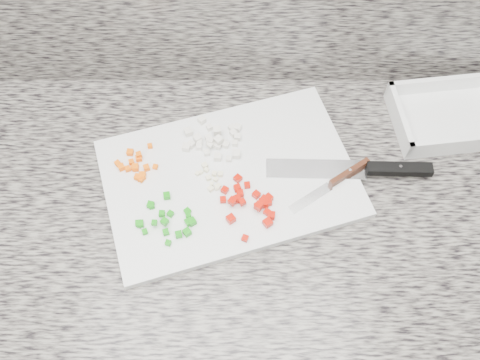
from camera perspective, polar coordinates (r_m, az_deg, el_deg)
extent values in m
cube|color=silver|center=(1.45, -3.16, -10.67)|extent=(3.92, 0.62, 0.86)
cube|color=slate|center=(1.04, -4.35, -2.45)|extent=(3.96, 0.64, 0.04)
cube|color=silver|center=(1.03, -1.11, 0.19)|extent=(0.54, 0.44, 0.02)
cube|color=#F96205|center=(1.06, -12.92, 1.75)|extent=(0.01, 0.01, 0.01)
cube|color=#F96205|center=(1.04, -9.94, 1.30)|extent=(0.01, 0.01, 0.01)
cube|color=#F96205|center=(1.05, -11.51, 1.90)|extent=(0.01, 0.01, 0.01)
cube|color=#F96205|center=(1.03, -10.53, 0.14)|extent=(0.02, 0.02, 0.01)
cube|color=#F96205|center=(1.06, -10.74, 2.30)|extent=(0.01, 0.01, 0.01)
cube|color=#F96205|center=(1.05, -11.36, 1.32)|extent=(0.01, 0.01, 0.01)
cube|color=#F96205|center=(1.05, -10.73, 2.68)|extent=(0.01, 0.01, 0.01)
cube|color=#F96205|center=(1.05, -11.10, 1.33)|extent=(0.01, 0.01, 0.01)
cube|color=#F96205|center=(1.03, -10.87, 0.31)|extent=(0.01, 0.01, 0.01)
cube|color=#F96205|center=(1.07, -11.65, 2.92)|extent=(0.01, 0.01, 0.01)
cube|color=#F96205|center=(1.05, -11.89, 1.18)|extent=(0.01, 0.01, 0.01)
cube|color=#F96205|center=(1.03, -10.36, 0.49)|extent=(0.01, 0.01, 0.01)
cube|color=#F96205|center=(1.05, -12.55, 1.34)|extent=(0.02, 0.02, 0.01)
cube|color=#F96205|center=(1.07, -9.58, 3.60)|extent=(0.01, 0.01, 0.01)
cube|color=#F96205|center=(1.03, -10.65, 0.28)|extent=(0.02, 0.02, 0.01)
cube|color=#F96205|center=(1.04, -11.09, 1.20)|extent=(0.01, 0.01, 0.01)
cube|color=#F96205|center=(1.04, -9.03, 1.41)|extent=(0.01, 0.01, 0.01)
cube|color=silver|center=(1.06, -5.23, 3.80)|extent=(0.02, 0.02, 0.01)
cube|color=silver|center=(1.06, -1.79, 4.05)|extent=(0.02, 0.02, 0.01)
cube|color=silver|center=(1.05, -1.52, 3.78)|extent=(0.01, 0.01, 0.01)
cube|color=silver|center=(1.08, -0.87, 5.61)|extent=(0.02, 0.02, 0.01)
cube|color=silver|center=(1.04, -3.22, 3.78)|extent=(0.01, 0.01, 0.01)
cube|color=silver|center=(1.07, -0.60, 4.92)|extent=(0.01, 0.01, 0.01)
cube|color=silver|center=(1.06, -3.34, 4.44)|extent=(0.02, 0.02, 0.01)
cube|color=silver|center=(1.09, -4.10, 6.40)|extent=(0.02, 0.02, 0.01)
cube|color=silver|center=(1.06, -0.28, 4.60)|extent=(0.01, 0.01, 0.01)
cube|color=silver|center=(1.08, -0.30, 5.60)|extent=(0.02, 0.02, 0.01)
cube|color=silver|center=(1.05, -3.23, 4.19)|extent=(0.02, 0.02, 0.01)
cube|color=silver|center=(1.07, -5.53, 5.16)|extent=(0.02, 0.02, 0.01)
cube|color=silver|center=(1.04, -0.40, 2.78)|extent=(0.02, 0.02, 0.01)
cube|color=silver|center=(1.05, -3.55, 2.94)|extent=(0.01, 0.01, 0.01)
cube|color=silver|center=(1.05, -5.74, 3.51)|extent=(0.02, 0.02, 0.01)
cube|color=silver|center=(1.05, -2.35, 3.68)|extent=(0.02, 0.02, 0.01)
cube|color=silver|center=(1.06, -4.55, 4.42)|extent=(0.02, 0.02, 0.01)
cube|color=silver|center=(1.04, -1.20, 2.28)|extent=(0.01, 0.01, 0.01)
cube|color=silver|center=(1.07, -0.72, 5.05)|extent=(0.02, 0.02, 0.01)
cube|color=silver|center=(1.06, -0.54, 3.92)|extent=(0.01, 0.01, 0.01)
cube|color=silver|center=(1.05, -2.32, 4.30)|extent=(0.02, 0.02, 0.01)
cube|color=silver|center=(1.08, -3.28, 5.61)|extent=(0.01, 0.01, 0.01)
cube|color=silver|center=(1.04, -2.37, 2.46)|extent=(0.01, 0.01, 0.01)
cube|color=silver|center=(1.06, -4.35, 4.07)|extent=(0.01, 0.01, 0.01)
cube|color=silver|center=(1.06, -2.44, 5.29)|extent=(0.02, 0.02, 0.01)
cube|color=silver|center=(1.05, -4.40, 3.54)|extent=(0.01, 0.01, 0.01)
cube|color=silver|center=(1.05, -2.53, 3.77)|extent=(0.01, 0.01, 0.01)
cube|color=#108A0C|center=(0.97, -5.49, -4.48)|extent=(0.02, 0.02, 0.01)
cube|color=#108A0C|center=(0.99, -10.66, -4.70)|extent=(0.01, 0.01, 0.01)
cube|color=#108A0C|center=(0.97, -7.92, -5.53)|extent=(0.01, 0.01, 0.01)
cube|color=#108A0C|center=(0.97, -9.12, -4.52)|extent=(0.01, 0.01, 0.01)
cube|color=#108A0C|center=(0.98, -8.33, -3.58)|extent=(0.01, 0.01, 0.01)
cube|color=#108A0C|center=(0.97, -5.14, -4.45)|extent=(0.02, 0.02, 0.01)
cube|color=#108A0C|center=(0.99, -7.43, -3.60)|extent=(0.01, 0.01, 0.01)
cube|color=#108A0C|center=(0.97, -8.04, -4.42)|extent=(0.02, 0.02, 0.01)
cube|color=#108A0C|center=(1.00, -9.51, -2.63)|extent=(0.01, 0.01, 0.01)
cube|color=#108A0C|center=(0.99, -10.79, -4.55)|extent=(0.01, 0.01, 0.01)
cube|color=#108A0C|center=(0.99, -5.63, -3.31)|extent=(0.01, 0.01, 0.01)
cube|color=#108A0C|center=(0.97, -5.67, -5.56)|extent=(0.02, 0.02, 0.01)
cube|color=#108A0C|center=(0.98, -5.55, -3.73)|extent=(0.01, 0.01, 0.01)
cube|color=#108A0C|center=(1.00, -7.81, -1.67)|extent=(0.01, 0.01, 0.01)
cube|color=#108A0C|center=(0.96, -7.67, -6.67)|extent=(0.01, 0.01, 0.01)
cube|color=#108A0C|center=(0.98, -10.11, -5.45)|extent=(0.01, 0.01, 0.01)
cube|color=#108A0C|center=(0.97, -6.56, -5.79)|extent=(0.01, 0.01, 0.01)
cube|color=#108A0C|center=(1.00, -9.43, -2.73)|extent=(0.01, 0.01, 0.01)
cube|color=#108A0C|center=(0.99, -10.59, -4.61)|extent=(0.01, 0.01, 0.01)
cube|color=#B80F02|center=(0.98, 0.25, -2.36)|extent=(0.01, 0.01, 0.01)
cube|color=#B80F02|center=(0.99, 2.59, -1.99)|extent=(0.02, 0.02, 0.01)
cube|color=#B80F02|center=(0.97, 2.97, -4.57)|extent=(0.02, 0.02, 0.01)
cube|color=#B80F02|center=(0.96, 0.54, -6.23)|extent=(0.01, 0.01, 0.01)
cube|color=#B80F02|center=(0.99, 3.03, -1.96)|extent=(0.02, 0.02, 0.01)
cube|color=#B80F02|center=(0.99, 2.92, -2.37)|extent=(0.02, 0.02, 0.01)
cube|color=#B80F02|center=(1.00, -0.29, -0.85)|extent=(0.02, 0.02, 0.01)
cube|color=#B80F02|center=(0.98, 2.90, -3.44)|extent=(0.02, 0.02, 0.01)
cube|color=#B80F02|center=(0.98, -0.83, -2.27)|extent=(0.02, 0.02, 0.01)
cube|color=#B80F02|center=(0.99, 2.63, -2.40)|extent=(0.02, 0.02, 0.01)
cube|color=#B80F02|center=(1.00, -1.63, -1.07)|extent=(0.02, 0.02, 0.01)
cube|color=#B80F02|center=(0.97, -0.99, -4.17)|extent=(0.02, 0.02, 0.01)
cube|color=#B80F02|center=(1.00, -0.34, -0.93)|extent=(0.01, 0.01, 0.01)
cube|color=#B80F02|center=(1.01, -0.23, 0.17)|extent=(0.02, 0.02, 0.01)
cube|color=#B80F02|center=(0.99, -1.82, -2.11)|extent=(0.01, 0.01, 0.01)
cube|color=#B80F02|center=(0.98, 3.36, -3.81)|extent=(0.01, 0.01, 0.01)
cube|color=#B80F02|center=(0.99, 2.72, -2.68)|extent=(0.01, 0.01, 0.01)
cube|color=#B80F02|center=(0.99, 2.43, -2.50)|extent=(0.02, 0.02, 0.01)
cube|color=#B80F02|center=(1.00, 0.00, -1.43)|extent=(0.01, 0.01, 0.01)
cube|color=#B80F02|center=(0.99, -0.30, -2.04)|extent=(0.02, 0.02, 0.01)
cube|color=#B80F02|center=(0.97, 1.94, -2.75)|extent=(0.02, 0.02, 0.01)
cube|color=#B80F02|center=(0.97, 1.99, -2.81)|extent=(0.02, 0.02, 0.01)
cube|color=#B80F02|center=(1.00, 1.75, -1.56)|extent=(0.02, 0.02, 0.01)
cube|color=#B80F02|center=(1.01, 0.77, -0.55)|extent=(0.01, 0.01, 0.01)
cube|color=beige|center=(1.01, -2.38, -0.67)|extent=(0.01, 0.01, 0.01)
cube|color=beige|center=(1.02, -2.09, 0.63)|extent=(0.01, 0.01, 0.01)
cube|color=beige|center=(1.03, -3.78, 1.56)|extent=(0.01, 0.01, 0.01)
cube|color=beige|center=(1.02, -4.56, 0.70)|extent=(0.01, 0.01, 0.01)
cube|color=beige|center=(1.02, -2.74, 0.66)|extent=(0.01, 0.01, 0.01)
cube|color=beige|center=(1.02, -3.40, 0.22)|extent=(0.01, 0.01, 0.01)
cube|color=beige|center=(1.02, -2.59, 0.05)|extent=(0.01, 0.01, 0.01)
cube|color=beige|center=(1.01, -3.04, -0.41)|extent=(0.01, 0.01, 0.01)
cube|color=beige|center=(1.03, -4.19, 0.83)|extent=(0.01, 0.01, 0.01)
cube|color=beige|center=(1.01, -2.26, -0.58)|extent=(0.01, 0.01, 0.01)
cube|color=beige|center=(1.01, -2.47, -0.85)|extent=(0.01, 0.01, 0.01)
cube|color=beige|center=(1.03, -3.62, 1.08)|extent=(0.01, 0.01, 0.01)
cube|color=beige|center=(1.01, -3.16, -0.93)|extent=(0.01, 0.01, 0.01)
cube|color=silver|center=(1.04, 8.11, 1.15)|extent=(0.19, 0.05, 0.00)
cube|color=black|center=(1.07, 16.64, 1.14)|extent=(0.13, 0.03, 0.02)
cylinder|color=silver|center=(1.06, 16.76, 1.39)|extent=(0.01, 0.01, 0.00)
cube|color=silver|center=(1.01, 7.54, -1.94)|extent=(0.09, 0.07, 0.00)
cube|color=#441D11|center=(1.04, 11.57, 0.79)|extent=(0.08, 0.06, 0.02)
cylinder|color=silver|center=(1.03, 11.66, 1.05)|extent=(0.01, 0.01, 0.00)
cube|color=white|center=(1.19, 21.22, 6.01)|extent=(0.24, 0.19, 0.01)
cube|color=white|center=(1.21, 20.51, 9.56)|extent=(0.22, 0.04, 0.04)
cube|color=white|center=(1.13, 22.72, 3.59)|extent=(0.22, 0.04, 0.04)
cube|color=white|center=(1.13, 16.65, 6.34)|extent=(0.03, 0.16, 0.04)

